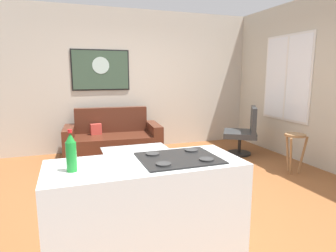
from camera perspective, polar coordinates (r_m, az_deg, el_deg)
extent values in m
cube|color=brown|center=(4.00, 0.65, -12.67)|extent=(6.40, 6.40, 0.04)
cube|color=#BCB4A4|center=(6.02, -7.36, 8.89)|extent=(6.40, 0.05, 2.80)
cube|color=beige|center=(5.41, 26.86, 7.73)|extent=(0.05, 6.40, 2.80)
cube|color=#4B2316|center=(5.49, -10.71, -3.91)|extent=(1.43, 0.93, 0.42)
cube|color=#4B2316|center=(5.73, -11.12, 1.24)|extent=(1.38, 0.26, 0.48)
cube|color=#4B2316|center=(5.47, -18.87, -3.37)|extent=(0.24, 0.84, 0.60)
cube|color=#4B2316|center=(5.57, -2.77, -2.57)|extent=(0.24, 0.84, 0.60)
cube|color=#B73A31|center=(5.55, -14.03, -0.61)|extent=(0.21, 0.13, 0.20)
cube|color=silver|center=(4.34, -6.35, -4.74)|extent=(0.98, 0.59, 0.02)
cylinder|color=#232326|center=(4.09, -11.56, -8.96)|extent=(0.03, 0.03, 0.41)
cylinder|color=#232326|center=(4.29, 0.27, -7.84)|extent=(0.03, 0.03, 0.41)
cylinder|color=#232326|center=(4.56, -12.44, -6.97)|extent=(0.03, 0.03, 0.41)
cylinder|color=#232326|center=(4.74, -1.77, -6.07)|extent=(0.03, 0.03, 0.41)
cylinder|color=black|center=(5.79, 13.84, -5.22)|extent=(0.44, 0.44, 0.04)
cylinder|color=black|center=(5.74, 13.93, -3.24)|extent=(0.06, 0.06, 0.37)
cube|color=#2F3235|center=(5.70, 14.01, -1.52)|extent=(0.84, 0.85, 0.10)
cube|color=#2F3235|center=(5.66, 16.51, 1.25)|extent=(0.40, 0.57, 0.48)
cylinder|color=#956A42|center=(4.85, 23.81, -1.64)|extent=(0.31, 0.31, 0.03)
cylinder|color=#956A42|center=(5.01, 22.53, -4.86)|extent=(0.04, 0.13, 0.59)
cylinder|color=#956A42|center=(4.80, 23.08, -5.56)|extent=(0.13, 0.09, 0.59)
cylinder|color=#956A42|center=(4.95, 25.03, -5.23)|extent=(0.13, 0.09, 0.59)
cube|color=white|center=(2.35, -4.24, -17.47)|extent=(1.46, 0.62, 0.89)
cube|color=black|center=(2.26, 2.10, -6.33)|extent=(0.60, 0.50, 0.01)
cylinder|color=#2D2D2D|center=(2.08, -0.88, -7.50)|extent=(0.11, 0.11, 0.01)
cylinder|color=#2D2D2D|center=(2.20, 7.59, -6.54)|extent=(0.11, 0.11, 0.01)
cylinder|color=#2D2D2D|center=(2.33, -3.08, -5.51)|extent=(0.11, 0.11, 0.01)
cylinder|color=#2D2D2D|center=(2.44, 4.62, -4.77)|extent=(0.11, 0.11, 0.01)
cylinder|color=#1E8D30|center=(2.06, -18.53, -5.80)|extent=(0.07, 0.07, 0.20)
cone|color=#1E8D30|center=(2.02, -18.75, -2.17)|extent=(0.06, 0.06, 0.06)
cylinder|color=red|center=(2.02, -18.82, -0.96)|extent=(0.03, 0.03, 0.02)
cube|color=black|center=(5.88, -13.12, 10.71)|extent=(1.11, 0.01, 0.79)
cube|color=#364E3B|center=(5.87, -13.12, 10.71)|extent=(1.06, 0.02, 0.74)
cylinder|color=#ADCAC1|center=(5.86, -13.14, 11.57)|extent=(0.32, 0.01, 0.32)
cube|color=silver|center=(5.82, 22.38, 8.73)|extent=(0.02, 1.19, 1.57)
cube|color=white|center=(5.81, 22.30, 8.73)|extent=(0.01, 1.11, 1.49)
cube|color=silver|center=(5.81, 22.27, 8.74)|extent=(0.01, 0.04, 1.49)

